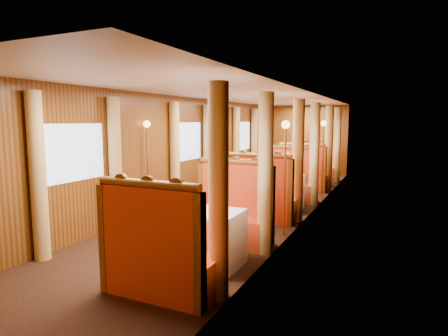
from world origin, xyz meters
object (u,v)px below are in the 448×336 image
Objects in this scene: table_near at (202,237)px; banquette_far_aft at (317,167)px; steward at (217,165)px; passenger at (286,172)px; rose_vase_mid at (277,168)px; teapot_back at (196,205)px; table_far at (311,173)px; table_mid at (277,193)px; banquette_far_fwd at (303,175)px; banquette_mid_aft at (289,183)px; rose_vase_far at (312,155)px; tea_tray at (192,210)px; banquette_near_fwd at (158,259)px; banquette_near_aft at (232,217)px; fruit_plate at (218,213)px; banquette_mid_fwd at (262,199)px; teapot_right at (197,207)px; teapot_left at (188,205)px.

table_near is 8.01m from banquette_far_aft.
steward is 2.32× the size of passenger.
teapot_back is at bearing -91.63° from rose_vase_mid.
table_far is 6.84× the size of teapot_back.
banquette_far_fwd is at bearing 90.00° from table_mid.
table_far is at bearing 90.00° from banquette_mid_aft.
rose_vase_far is at bearing 88.18° from banquette_far_fwd.
banquette_far_fwd is 6.07m from tea_tray.
teapot_back is (-0.10, -6.97, 0.44)m from table_far.
teapot_back reaches higher than tea_tray.
banquette_far_aft is at bearing 89.95° from rose_vase_mid.
banquette_far_fwd is at bearing 90.00° from passenger.
banquette_near_aft is at bearing 90.00° from banquette_near_fwd.
banquette_mid_aft reaches higher than table_mid.
banquette_far_aft is at bearing 92.12° from fruit_plate.
banquette_mid_fwd is at bearing 99.24° from teapot_back.
passenger is (-0.00, 4.22, 0.37)m from table_near.
banquette_near_fwd is 4.53m from rose_vase_mid.
passenger reaches higher than teapot_right.
table_near is 2.92× the size of rose_vase_mid.
table_near is 3.50m from table_mid.
tea_tray is (-0.11, -8.08, 0.33)m from banquette_far_aft.
table_near is at bearing -90.00° from banquette_mid_aft.
banquette_near_aft is 2.49m from table_mid.
table_mid is 3.50m from teapot_back.
table_mid is at bearing 90.00° from banquette_mid_fwd.
steward is (-1.54, 3.79, 0.07)m from teapot_right.
banquette_mid_aft reaches higher than teapot_back.
fruit_plate is at bearing -87.18° from banquette_far_fwd.
rose_vase_mid reaches higher than table_far.
passenger is at bearing 90.00° from banquette_near_fwd.
banquette_mid_fwd reaches higher than rose_vase_mid.
table_far is at bearing -166.48° from rose_vase_far.
banquette_near_aft is 3.22m from passenger.
banquette_mid_fwd is at bearing 44.78° from steward.
steward is at bearing 123.26° from teapot_back.
banquette_far_aft reaches higher than teapot_back.
table_near is 0.45m from teapot_right.
teapot_back is 0.09× the size of steward.
rose_vase_far is (0.03, -1.01, 0.50)m from banquette_far_aft.
tea_tray is at bearing -91.40° from banquette_mid_aft.
teapot_left is at bearing -91.55° from banquette_far_fwd.
fruit_plate reaches higher than tea_tray.
table_near is 7.03m from rose_vase_far.
tea_tray is (-0.11, -4.58, 0.33)m from banquette_mid_aft.
banquette_far_aft reaches higher than table_far.
banquette_near_fwd is 1.03m from teapot_left.
banquette_far_aft is at bearing 90.00° from banquette_far_fwd.
rose_vase_far reaches higher than table_near.
banquette_mid_aft is 4.60m from tea_tray.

